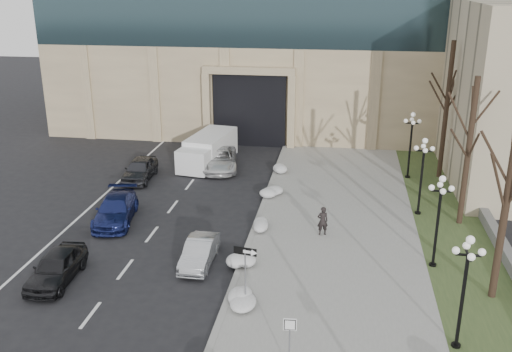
# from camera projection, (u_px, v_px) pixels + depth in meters

# --- Properties ---
(sidewalk) EXTENTS (9.00, 40.00, 0.12)m
(sidewalk) POSITION_uv_depth(u_px,v_px,m) (334.00, 246.00, 29.96)
(sidewalk) COLOR gray
(sidewalk) RESTS_ON ground
(curb) EXTENTS (0.30, 40.00, 0.14)m
(curb) POSITION_uv_depth(u_px,v_px,m) (250.00, 240.00, 30.60)
(curb) COLOR gray
(curb) RESTS_ON ground
(grass_strip) EXTENTS (4.00, 40.00, 0.10)m
(grass_strip) POSITION_uv_depth(u_px,v_px,m) (463.00, 255.00, 29.03)
(grass_strip) COLOR #354723
(grass_strip) RESTS_ON ground
(stone_wall) EXTENTS (0.50, 30.00, 0.70)m
(stone_wall) POSITION_uv_depth(u_px,v_px,m) (495.00, 235.00, 30.50)
(stone_wall) COLOR slate
(stone_wall) RESTS_ON ground
(car_a) EXTENTS (1.92, 4.33, 1.45)m
(car_a) POSITION_uv_depth(u_px,v_px,m) (56.00, 267.00, 26.42)
(car_a) COLOR black
(car_a) RESTS_ON ground
(car_b) EXTENTS (1.35, 3.81, 1.25)m
(car_b) POSITION_uv_depth(u_px,v_px,m) (199.00, 252.00, 28.04)
(car_b) COLOR #A1A4A8
(car_b) RESTS_ON ground
(car_c) EXTENTS (2.90, 5.30, 1.45)m
(car_c) POSITION_uv_depth(u_px,v_px,m) (116.00, 210.00, 32.87)
(car_c) COLOR navy
(car_c) RESTS_ON ground
(car_d) EXTENTS (3.44, 5.73, 1.49)m
(car_d) POSITION_uv_depth(u_px,v_px,m) (219.00, 159.00, 41.78)
(car_d) COLOR silver
(car_d) RESTS_ON ground
(car_e) EXTENTS (2.06, 4.53, 1.51)m
(car_e) POSITION_uv_depth(u_px,v_px,m) (140.00, 169.00, 39.59)
(car_e) COLOR #313236
(car_e) RESTS_ON ground
(pedestrian) EXTENTS (0.68, 0.54, 1.63)m
(pedestrian) POSITION_uv_depth(u_px,v_px,m) (323.00, 221.00, 30.85)
(pedestrian) COLOR black
(pedestrian) RESTS_ON sidewalk
(box_truck) EXTENTS (3.34, 7.02, 2.14)m
(box_truck) POSITION_uv_depth(u_px,v_px,m) (208.00, 150.00, 42.91)
(box_truck) COLOR silver
(box_truck) RESTS_ON ground
(one_way_sign) EXTENTS (1.05, 0.37, 2.83)m
(one_way_sign) POSITION_uv_depth(u_px,v_px,m) (249.00, 259.00, 23.75)
(one_way_sign) COLOR slate
(one_way_sign) RESTS_ON ground
(keep_sign) EXTENTS (0.48, 0.08, 2.22)m
(keep_sign) POSITION_uv_depth(u_px,v_px,m) (290.00, 333.00, 20.03)
(keep_sign) COLOR slate
(keep_sign) RESTS_ON ground
(snow_clump_c) EXTENTS (1.10, 1.60, 0.36)m
(snow_clump_c) POSITION_uv_depth(u_px,v_px,m) (238.00, 302.00, 24.37)
(snow_clump_c) COLOR silver
(snow_clump_c) RESTS_ON sidewalk
(snow_clump_d) EXTENTS (1.10, 1.60, 0.36)m
(snow_clump_d) POSITION_uv_depth(u_px,v_px,m) (243.00, 262.00, 27.73)
(snow_clump_d) COLOR silver
(snow_clump_d) RESTS_ON sidewalk
(snow_clump_e) EXTENTS (1.10, 1.60, 0.36)m
(snow_clump_e) POSITION_uv_depth(u_px,v_px,m) (262.00, 225.00, 31.86)
(snow_clump_e) COLOR silver
(snow_clump_e) RESTS_ON sidewalk
(snow_clump_f) EXTENTS (1.10, 1.60, 0.36)m
(snow_clump_f) POSITION_uv_depth(u_px,v_px,m) (274.00, 193.00, 36.60)
(snow_clump_f) COLOR silver
(snow_clump_f) RESTS_ON sidewalk
(snow_clump_g) EXTENTS (1.10, 1.60, 0.36)m
(snow_clump_g) POSITION_uv_depth(u_px,v_px,m) (278.00, 170.00, 40.84)
(snow_clump_g) COLOR silver
(snow_clump_g) RESTS_ON sidewalk
(lamppost_a) EXTENTS (1.18, 1.18, 4.76)m
(lamppost_a) POSITION_uv_depth(u_px,v_px,m) (465.00, 278.00, 20.81)
(lamppost_a) COLOR black
(lamppost_a) RESTS_ON ground
(lamppost_b) EXTENTS (1.18, 1.18, 4.76)m
(lamppost_b) POSITION_uv_depth(u_px,v_px,m) (439.00, 209.00, 26.87)
(lamppost_b) COLOR black
(lamppost_b) RESTS_ON ground
(lamppost_c) EXTENTS (1.18, 1.18, 4.76)m
(lamppost_c) POSITION_uv_depth(u_px,v_px,m) (423.00, 166.00, 32.92)
(lamppost_c) COLOR black
(lamppost_c) RESTS_ON ground
(lamppost_d) EXTENTS (1.18, 1.18, 4.76)m
(lamppost_d) POSITION_uv_depth(u_px,v_px,m) (411.00, 136.00, 38.98)
(lamppost_d) COLOR black
(lamppost_d) RESTS_ON ground
(tree_near) EXTENTS (3.20, 3.20, 9.00)m
(tree_near) POSITION_uv_depth(u_px,v_px,m) (511.00, 174.00, 23.30)
(tree_near) COLOR black
(tree_near) RESTS_ON ground
(tree_mid) EXTENTS (3.20, 3.20, 8.50)m
(tree_mid) POSITION_uv_depth(u_px,v_px,m) (471.00, 131.00, 30.86)
(tree_mid) COLOR black
(tree_mid) RESTS_ON ground
(tree_far) EXTENTS (3.20, 3.20, 9.50)m
(tree_far) POSITION_uv_depth(u_px,v_px,m) (448.00, 91.00, 38.10)
(tree_far) COLOR black
(tree_far) RESTS_ON ground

